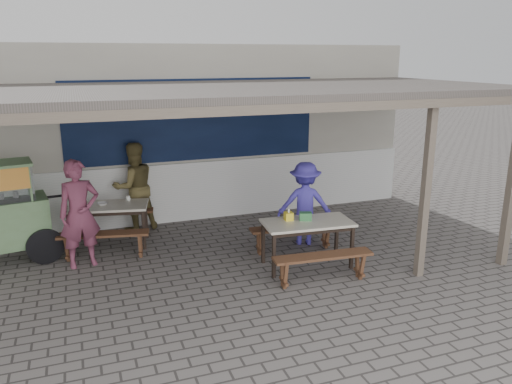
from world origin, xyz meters
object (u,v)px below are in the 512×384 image
(bench_right_wall, at_px, (293,232))
(patron_street_side, at_px, (80,214))
(bench_right_street, at_px, (323,262))
(bench_left_wall, at_px, (114,216))
(patron_right_table, at_px, (305,203))
(condiment_jar, at_px, (128,198))
(condiment_bowl, at_px, (102,204))
(tissue_box, at_px, (289,216))
(bench_left_street, at_px, (104,239))
(patron_wall_side, at_px, (134,187))
(table_right, at_px, (307,226))
(table_left, at_px, (108,209))
(donation_box, at_px, (305,216))

(bench_right_wall, height_order, patron_street_side, patron_street_side)
(bench_right_street, bearing_deg, bench_left_wall, 134.39)
(bench_right_wall, relative_size, patron_right_table, 1.02)
(patron_street_side, bearing_deg, bench_right_street, -40.64)
(condiment_jar, height_order, condiment_bowl, condiment_jar)
(bench_left_wall, height_order, tissue_box, tissue_box)
(bench_left_street, distance_m, condiment_bowl, 0.77)
(patron_wall_side, bearing_deg, patron_right_table, 135.01)
(bench_left_street, relative_size, tissue_box, 11.54)
(patron_wall_side, bearing_deg, table_right, 118.86)
(bench_left_street, bearing_deg, table_left, 90.00)
(condiment_jar, bearing_deg, patron_street_side, -131.52)
(table_left, height_order, patron_wall_side, patron_wall_side)
(donation_box, relative_size, condiment_bowl, 1.10)
(patron_street_side, bearing_deg, bench_left_wall, 56.03)
(patron_right_table, relative_size, condiment_jar, 18.90)
(bench_right_wall, bearing_deg, table_right, -90.00)
(table_left, distance_m, patron_street_side, 0.93)
(bench_right_street, bearing_deg, table_right, 90.00)
(condiment_jar, distance_m, condiment_bowl, 0.49)
(patron_right_table, distance_m, donation_box, 0.96)
(bench_right_street, xyz_separation_m, patron_right_table, (0.45, 1.60, 0.41))
(bench_right_street, xyz_separation_m, condiment_jar, (-2.48, 2.86, 0.45))
(table_left, xyz_separation_m, table_right, (2.91, -2.02, 0.00))
(bench_right_wall, distance_m, patron_right_table, 0.60)
(bench_right_street, bearing_deg, bench_right_wall, 90.00)
(patron_street_side, distance_m, condiment_bowl, 0.89)
(condiment_bowl, bearing_deg, bench_right_street, -42.60)
(bench_left_wall, xyz_separation_m, patron_wall_side, (0.43, 0.10, 0.52))
(table_left, xyz_separation_m, donation_box, (2.91, -1.95, 0.14))
(tissue_box, bearing_deg, bench_right_street, -76.19)
(tissue_box, distance_m, condiment_jar, 3.05)
(bench_left_wall, bearing_deg, table_right, -31.63)
(patron_wall_side, relative_size, patron_right_table, 1.15)
(bench_right_wall, xyz_separation_m, donation_box, (-0.06, -0.58, 0.47))
(bench_right_wall, relative_size, condiment_bowl, 8.77)
(table_left, distance_m, patron_right_table, 3.48)
(patron_wall_side, bearing_deg, donation_box, 119.61)
(bench_left_wall, bearing_deg, condiment_bowl, -97.96)
(tissue_box, bearing_deg, condiment_bowl, 145.50)
(bench_left_street, bearing_deg, tissue_box, -12.33)
(table_right, xyz_separation_m, tissue_box, (-0.26, 0.17, 0.14))
(table_left, relative_size, patron_street_side, 0.85)
(table_left, xyz_separation_m, tissue_box, (2.65, -1.86, 0.14))
(tissue_box, bearing_deg, patron_right_table, 49.96)
(table_left, relative_size, table_right, 1.01)
(patron_street_side, relative_size, tissue_box, 13.44)
(condiment_bowl, bearing_deg, patron_right_table, -18.06)
(patron_wall_side, xyz_separation_m, tissue_box, (2.10, -2.57, -0.04))
(table_left, bearing_deg, donation_box, -22.02)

